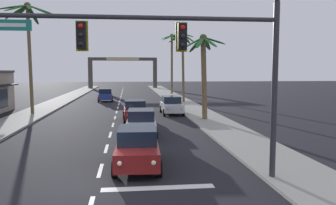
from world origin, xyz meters
The scene contains 15 objects.
ground_plane centered at (0.00, 0.00, 0.00)m, with size 220.00×220.00×0.00m, color black.
sidewalk_right centered at (7.80, 20.00, 0.07)m, with size 3.20×110.00×0.14m, color gray.
sidewalk_left centered at (-7.80, 20.00, 0.07)m, with size 3.20×110.00×0.14m, color gray.
lane_markings centered at (0.42, 20.49, 0.00)m, with size 4.28×89.07×0.01m.
traffic_signal_mast centered at (3.22, -0.20, 4.77)m, with size 10.52×0.41×6.75m.
sedan_lead_at_stop_bar centered at (1.55, 2.17, 0.85)m, with size 2.08×4.50×1.68m.
sedan_third_in_queue centered at (1.96, 8.91, 0.85)m, with size 2.09×4.51×1.68m.
sedan_fifth_in_queue centered at (1.70, 15.65, 0.85)m, with size 2.06×4.49×1.68m.
sedan_oncoming_far centered at (-1.88, 33.79, 0.85)m, with size 2.14×4.52×1.68m.
sedan_parked_nearest_kerb centered at (5.20, 19.56, 0.85)m, with size 1.99×4.47×1.68m.
palm_left_third centered at (-7.65, 20.08, 7.82)m, with size 4.93×4.57×10.16m.
palm_right_second centered at (7.26, 15.04, 4.69)m, with size 3.93×3.61×7.03m.
palm_right_third centered at (7.94, 30.27, 6.57)m, with size 3.90×3.93×8.88m.
palm_right_farthest centered at (8.53, 45.50, 7.18)m, with size 3.54×3.43×10.22m.
town_gateway_arch centered at (0.00, 65.53, 4.51)m, with size 15.30×0.90×6.94m.
Camera 1 is at (1.20, -12.29, 4.14)m, focal length 36.62 mm.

